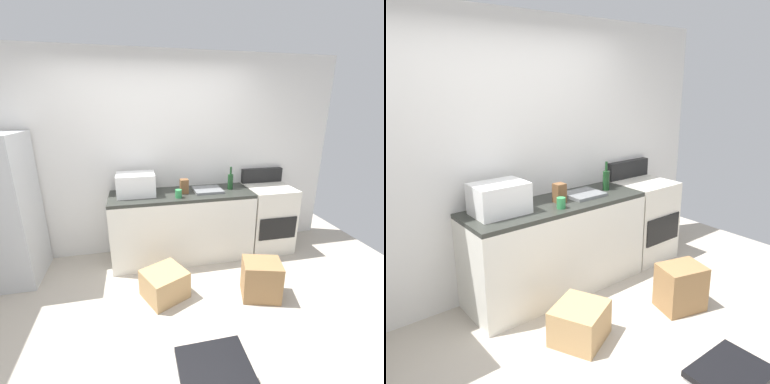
% 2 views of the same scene
% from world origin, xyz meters
% --- Properties ---
extents(ground_plane, '(6.00, 6.00, 0.00)m').
position_xyz_m(ground_plane, '(0.00, 0.00, 0.00)').
color(ground_plane, '#B2A899').
extents(wall_back, '(5.00, 0.10, 2.60)m').
position_xyz_m(wall_back, '(0.00, 1.55, 1.30)').
color(wall_back, silver).
rests_on(wall_back, ground_plane).
extents(kitchen_counter, '(1.80, 0.60, 0.90)m').
position_xyz_m(kitchen_counter, '(0.30, 1.20, 0.45)').
color(kitchen_counter, silver).
rests_on(kitchen_counter, ground_plane).
extents(stove_oven, '(0.60, 0.61, 1.10)m').
position_xyz_m(stove_oven, '(1.52, 1.21, 0.47)').
color(stove_oven, silver).
rests_on(stove_oven, ground_plane).
extents(microwave, '(0.46, 0.34, 0.27)m').
position_xyz_m(microwave, '(-0.26, 1.25, 1.04)').
color(microwave, white).
rests_on(microwave, kitchen_counter).
extents(sink_basin, '(0.36, 0.32, 0.03)m').
position_xyz_m(sink_basin, '(0.64, 1.21, 0.92)').
color(sink_basin, slate).
rests_on(sink_basin, kitchen_counter).
extents(wine_bottle, '(0.07, 0.07, 0.30)m').
position_xyz_m(wine_bottle, '(0.96, 1.22, 1.01)').
color(wine_bottle, '#193F1E').
rests_on(wine_bottle, kitchen_counter).
extents(coffee_mug, '(0.08, 0.08, 0.10)m').
position_xyz_m(coffee_mug, '(0.23, 1.03, 0.95)').
color(coffee_mug, '#338C4C').
rests_on(coffee_mug, kitchen_counter).
extents(knife_block, '(0.10, 0.10, 0.18)m').
position_xyz_m(knife_block, '(0.33, 1.19, 0.99)').
color(knife_block, brown).
rests_on(knife_block, kitchen_counter).
extents(cardboard_box_large, '(0.46, 0.40, 0.41)m').
position_xyz_m(cardboard_box_large, '(0.97, 0.22, 0.21)').
color(cardboard_box_large, olive).
rests_on(cardboard_box_large, ground_plane).
extents(cardboard_box_medium, '(0.54, 0.53, 0.30)m').
position_xyz_m(cardboard_box_medium, '(-0.03, 0.44, 0.15)').
color(cardboard_box_medium, tan).
rests_on(cardboard_box_medium, ground_plane).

